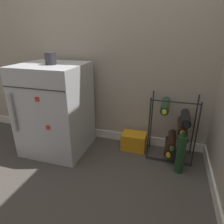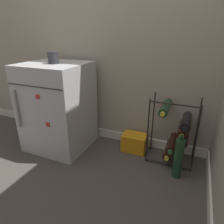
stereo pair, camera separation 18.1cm
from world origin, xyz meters
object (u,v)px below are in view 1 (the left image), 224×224
(soda_box, at_px, (134,141))
(loose_bottle_floor, at_px, (181,154))
(mini_fridge, at_px, (56,109))
(fridge_top_cup, at_px, (50,58))
(wine_rack, at_px, (176,129))

(soda_box, height_order, loose_bottle_floor, loose_bottle_floor)
(soda_box, xyz_separation_m, loose_bottle_floor, (0.43, -0.24, 0.09))
(mini_fridge, distance_m, fridge_top_cup, 0.47)
(mini_fridge, xyz_separation_m, fridge_top_cup, (0.03, -0.03, 0.47))
(mini_fridge, distance_m, loose_bottle_floor, 1.18)
(soda_box, bearing_deg, wine_rack, -5.89)
(soda_box, bearing_deg, mini_fridge, -165.65)
(mini_fridge, height_order, wine_rack, mini_fridge)
(wine_rack, relative_size, fridge_top_cup, 5.85)
(mini_fridge, height_order, loose_bottle_floor, mini_fridge)
(wine_rack, bearing_deg, mini_fridge, -172.41)
(fridge_top_cup, height_order, loose_bottle_floor, fridge_top_cup)
(mini_fridge, bearing_deg, soda_box, 14.35)
(wine_rack, distance_m, fridge_top_cup, 1.24)
(mini_fridge, relative_size, wine_rack, 1.40)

